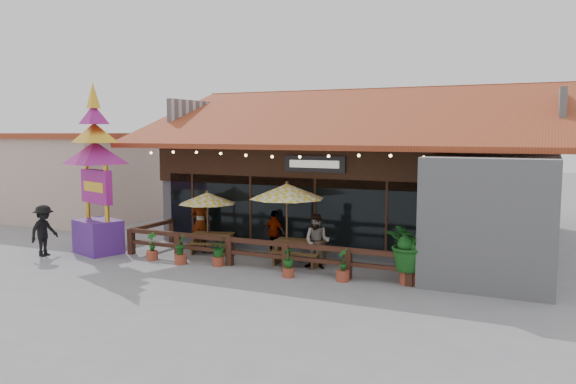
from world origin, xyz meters
The scene contains 19 objects.
ground centered at (0.00, 0.00, 0.00)m, with size 100.00×100.00×0.00m, color gray.
restaurant_building centered at (0.26, 6.61, 2.21)m, with size 15.50×14.73×6.09m.
patio_railing centered at (-2.25, -0.27, 0.61)m, with size 10.00×2.60×0.92m.
neighbor_building centered at (-15.00, 6.00, 2.14)m, with size 8.40×8.40×4.22m.
umbrella_left centered at (-4.24, 0.91, 1.94)m, with size 2.25×2.25×2.22m.
umbrella_right centered at (-1.04, 0.73, 2.34)m, with size 2.83×2.83×2.68m.
picnic_table_left centered at (-4.04, 0.92, 0.47)m, with size 1.72×1.58×0.70m.
picnic_table_right centered at (-0.54, 0.66, 0.52)m, with size 1.67×1.45×0.77m.
thai_sign_tower centered at (-7.68, -0.85, 3.40)m, with size 3.02×3.02×6.43m.
tropical_plant centered at (3.24, -0.29, 1.14)m, with size 1.83×1.89×1.99m.
diner_a centered at (-4.81, 1.30, 0.97)m, with size 0.71×0.46×1.94m, color #381D11.
diner_b centered at (0.21, 0.30, 0.86)m, with size 0.84×0.65×1.73m, color #381D11.
diner_c centered at (-1.92, 1.61, 0.78)m, with size 0.91×0.38×1.55m, color #381D11.
pedestrian centered at (-9.03, -1.99, 0.89)m, with size 1.15×0.66×1.78m, color black.
planter_a centered at (-5.26, -0.93, 0.40)m, with size 0.38×0.38×0.94m.
planter_b centered at (-4.04, -1.01, 0.44)m, with size 0.40×0.40×0.98m.
planter_c centered at (-2.81, -0.71, 0.52)m, with size 0.73×0.74×0.92m.
planter_d centered at (-0.16, -1.05, 0.42)m, with size 0.46×0.46×0.87m.
planter_e centered at (1.45, -0.80, 0.40)m, with size 0.39×0.41×0.96m.
Camera 1 is at (6.63, -15.80, 4.27)m, focal length 35.00 mm.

